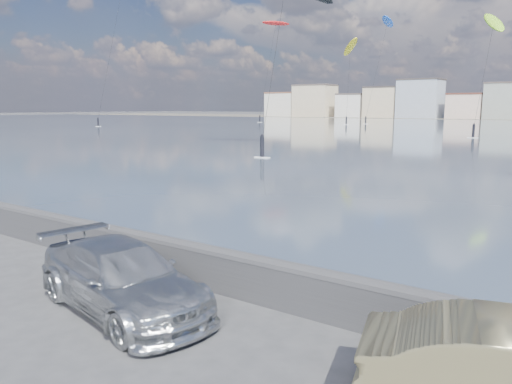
# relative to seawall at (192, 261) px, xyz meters

# --- Properties ---
(ground) EXTENTS (700.00, 700.00, 0.00)m
(ground) POSITION_rel_seawall_xyz_m (0.00, -2.70, -0.58)
(ground) COLOR #333335
(ground) RESTS_ON ground
(seawall) EXTENTS (400.00, 0.36, 1.08)m
(seawall) POSITION_rel_seawall_xyz_m (0.00, 0.00, 0.00)
(seawall) COLOR #28282B
(seawall) RESTS_ON ground
(car_silver) EXTENTS (5.24, 2.96, 1.43)m
(car_silver) POSITION_rel_seawall_xyz_m (-0.11, -2.03, 0.14)
(car_silver) COLOR #B8BBBF
(car_silver) RESTS_ON ground
(kitesurfer_0) EXTENTS (6.47, 16.91, 28.83)m
(kitesurfer_0) POSITION_rel_seawall_xyz_m (-73.95, 117.53, 27.18)
(kitesurfer_0) COLOR red
(kitesurfer_0) RESTS_ON ground
(kitesurfer_1) EXTENTS (8.26, 13.41, 21.69)m
(kitesurfer_1) POSITION_rel_seawall_xyz_m (-47.53, 111.53, 18.38)
(kitesurfer_1) COLOR yellow
(kitesurfer_1) RESTS_ON ground
(kitesurfer_7) EXTENTS (5.38, 12.73, 26.87)m
(kitesurfer_7) POSITION_rel_seawall_xyz_m (-40.25, 117.17, 24.52)
(kitesurfer_7) COLOR blue
(kitesurfer_7) RESTS_ON ground
(kitesurfer_8) EXTENTS (5.35, 13.62, 18.83)m
(kitesurfer_8) POSITION_rel_seawall_xyz_m (-7.66, 75.00, 15.75)
(kitesurfer_8) COLOR #8CD826
(kitesurfer_8) RESTS_ON ground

